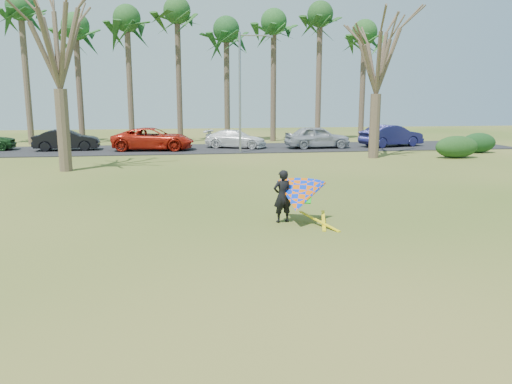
{
  "coord_description": "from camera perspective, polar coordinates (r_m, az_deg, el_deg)",
  "views": [
    {
      "loc": [
        -2.16,
        -11.92,
        3.79
      ],
      "look_at": [
        0.0,
        2.0,
        1.1
      ],
      "focal_mm": 35.0,
      "sensor_mm": 36.0,
      "label": 1
    }
  ],
  "objects": [
    {
      "name": "hedge_far",
      "position": [
        37.7,
        24.08,
        5.15
      ],
      "size": [
        2.48,
        1.17,
        1.38
      ],
      "primitive_type": "ellipsoid",
      "color": "#123416",
      "rests_on": "ground"
    },
    {
      "name": "palm_3",
      "position": [
        43.96,
        -19.94,
        17.21
      ],
      "size": [
        4.84,
        4.84,
        10.84
      ],
      "color": "#503D30",
      "rests_on": "ground"
    },
    {
      "name": "car_5",
      "position": [
        39.76,
        15.21,
        6.23
      ],
      "size": [
        5.26,
        3.06,
        1.64
      ],
      "primitive_type": "imported",
      "rotation": [
        0.0,
        0.0,
        1.86
      ],
      "color": "#19194B",
      "rests_on": "parking_strip"
    },
    {
      "name": "palm_9",
      "position": [
        46.18,
        12.3,
        17.25
      ],
      "size": [
        4.84,
        4.84,
        10.84
      ],
      "color": "#4C3A2D",
      "rests_on": "ground"
    },
    {
      "name": "car_2",
      "position": [
        36.47,
        -11.66,
        5.97
      ],
      "size": [
        5.98,
        3.25,
        1.59
      ],
      "primitive_type": "imported",
      "rotation": [
        0.0,
        0.0,
        1.46
      ],
      "color": "#B61E0E",
      "rests_on": "parking_strip"
    },
    {
      "name": "bare_tree_left",
      "position": [
        27.73,
        -21.86,
        16.53
      ],
      "size": [
        6.6,
        6.6,
        9.7
      ],
      "color": "#46382A",
      "rests_on": "ground"
    },
    {
      "name": "car_4",
      "position": [
        37.49,
        7.03,
        6.26
      ],
      "size": [
        4.88,
        2.16,
        1.63
      ],
      "primitive_type": "imported",
      "rotation": [
        0.0,
        0.0,
        1.62
      ],
      "color": "#A0A4AE",
      "rests_on": "parking_strip"
    },
    {
      "name": "palm_2",
      "position": [
        45.03,
        -25.32,
        18.41
      ],
      "size": [
        4.84,
        4.84,
        12.24
      ],
      "color": "brown",
      "rests_on": "ground"
    },
    {
      "name": "car_3",
      "position": [
        37.42,
        -2.34,
        6.09
      ],
      "size": [
        4.93,
        3.41,
        1.33
      ],
      "primitive_type": "imported",
      "rotation": [
        0.0,
        0.0,
        1.19
      ],
      "color": "white",
      "rests_on": "parking_strip"
    },
    {
      "name": "palm_4",
      "position": [
        43.52,
        -14.55,
        18.47
      ],
      "size": [
        4.84,
        4.84,
        11.54
      ],
      "color": "brown",
      "rests_on": "ground"
    },
    {
      "name": "streetlight",
      "position": [
        34.2,
        -1.59,
        11.93
      ],
      "size": [
        2.28,
        0.18,
        8.0
      ],
      "color": "gray",
      "rests_on": "ground"
    },
    {
      "name": "parking_strip",
      "position": [
        37.17,
        -5.46,
        4.95
      ],
      "size": [
        46.0,
        7.0,
        0.06
      ],
      "primitive_type": "cube",
      "color": "black",
      "rests_on": "ground"
    },
    {
      "name": "palm_7",
      "position": [
        44.11,
        2.04,
        18.68
      ],
      "size": [
        4.84,
        4.84,
        11.54
      ],
      "color": "#47372A",
      "rests_on": "ground"
    },
    {
      "name": "palm_5",
      "position": [
        43.45,
        -9.02,
        19.59
      ],
      "size": [
        4.84,
        4.84,
        12.24
      ],
      "color": "#46372A",
      "rests_on": "ground"
    },
    {
      "name": "bare_tree_right",
      "position": [
        32.42,
        13.76,
        15.42
      ],
      "size": [
        6.27,
        6.27,
        9.21
      ],
      "color": "#49382B",
      "rests_on": "ground"
    },
    {
      "name": "hedge_near",
      "position": [
        33.95,
        21.95,
        4.8
      ],
      "size": [
        2.8,
        1.27,
        1.4
      ],
      "primitive_type": "ellipsoid",
      "color": "#173A15",
      "rests_on": "ground"
    },
    {
      "name": "palm_8",
      "position": [
        45.12,
        7.34,
        19.3
      ],
      "size": [
        4.84,
        4.84,
        12.24
      ],
      "color": "brown",
      "rests_on": "ground"
    },
    {
      "name": "palm_6",
      "position": [
        43.46,
        -3.41,
        17.89
      ],
      "size": [
        4.84,
        4.84,
        10.84
      ],
      "color": "#473A2A",
      "rests_on": "ground"
    },
    {
      "name": "ground",
      "position": [
        12.69,
        1.39,
        -6.56
      ],
      "size": [
        100.0,
        100.0,
        0.0
      ],
      "primitive_type": "plane",
      "color": "#264E11",
      "rests_on": "ground"
    },
    {
      "name": "car_1",
      "position": [
        38.02,
        -20.82,
        5.58
      ],
      "size": [
        4.54,
        1.8,
        1.47
      ],
      "primitive_type": "imported",
      "rotation": [
        0.0,
        0.0,
        1.63
      ],
      "color": "black",
      "rests_on": "parking_strip"
    },
    {
      "name": "kite_flyer",
      "position": [
        15.08,
        4.73,
        -0.49
      ],
      "size": [
        2.13,
        2.39,
        2.02
      ],
      "color": "black",
      "rests_on": "ground"
    }
  ]
}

